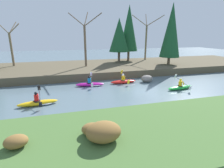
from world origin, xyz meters
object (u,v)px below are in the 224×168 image
object	(u,v)px
kayaker_lead	(181,87)
boulder_midstream	(147,79)
kayaker_trailing	(91,84)
kayaker_far_back	(40,102)
kayaker_middle	(124,81)

from	to	relation	value
kayaker_lead	boulder_midstream	bearing A→B (deg)	113.28
kayaker_trailing	kayaker_far_back	distance (m)	5.68
kayaker_far_back	kayaker_middle	bearing A→B (deg)	19.42
kayaker_trailing	kayaker_middle	bearing A→B (deg)	8.93
kayaker_lead	kayaker_far_back	distance (m)	12.03
kayaker_lead	kayaker_trailing	bearing A→B (deg)	151.09
kayaker_middle	kayaker_far_back	distance (m)	8.57
kayaker_trailing	boulder_midstream	bearing A→B (deg)	6.62
kayaker_lead	kayaker_middle	xyz separation A→B (m)	(-4.37, 3.33, 0.00)
kayaker_lead	kayaker_trailing	xyz separation A→B (m)	(-7.75, 3.21, -0.02)
kayaker_middle	kayaker_trailing	size ratio (longest dim) A/B	0.99
kayaker_trailing	boulder_midstream	distance (m)	5.93
kayaker_lead	kayaker_middle	distance (m)	5.50
boulder_midstream	kayaker_far_back	bearing A→B (deg)	-159.89
kayaker_middle	boulder_midstream	size ratio (longest dim) A/B	2.18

